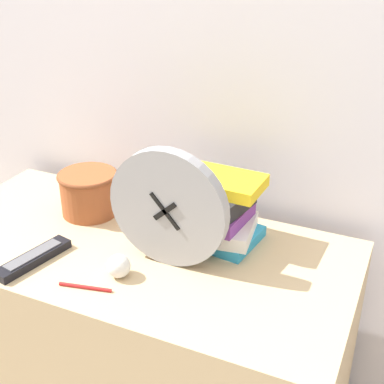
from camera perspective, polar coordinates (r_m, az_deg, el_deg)
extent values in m
cube|color=silver|center=(1.45, -0.37, 16.34)|extent=(6.00, 0.04, 2.40)
cube|color=tan|center=(1.57, -5.66, -17.30)|extent=(1.09, 0.54, 0.75)
cylinder|color=#99999E|center=(1.21, -2.54, -1.72)|extent=(0.29, 0.03, 0.29)
cylinder|color=white|center=(1.20, -2.75, -1.92)|extent=(0.25, 0.01, 0.25)
cube|color=black|center=(1.19, -2.87, -2.04)|extent=(0.06, 0.01, 0.06)
cube|color=black|center=(1.19, -2.87, -2.04)|extent=(0.07, 0.01, 0.08)
cylinder|color=black|center=(1.19, -2.87, -2.04)|extent=(0.01, 0.00, 0.01)
cube|color=#2D9ED1|center=(1.36, 2.36, -4.32)|extent=(0.24, 0.18, 0.03)
cube|color=white|center=(1.33, 2.00, -3.58)|extent=(0.23, 0.18, 0.04)
cube|color=#7A3899|center=(1.33, 1.45, -1.97)|extent=(0.22, 0.17, 0.03)
cube|color=#232328|center=(1.30, 1.48, -0.59)|extent=(0.22, 0.20, 0.04)
cube|color=yellow|center=(1.31, 2.42, 1.25)|extent=(0.24, 0.14, 0.03)
cylinder|color=#994C28|center=(1.48, -10.94, -0.10)|extent=(0.15, 0.15, 0.12)
torus|color=brown|center=(1.46, -11.12, 1.77)|extent=(0.16, 0.16, 0.01)
cube|color=black|center=(1.32, -16.56, -6.81)|extent=(0.09, 0.20, 0.02)
cube|color=#59595E|center=(1.32, -16.63, -6.39)|extent=(0.06, 0.15, 0.00)
sphere|color=white|center=(1.23, -7.84, -7.83)|extent=(0.05, 0.05, 0.05)
cylinder|color=#B21E1E|center=(1.21, -11.33, -9.91)|extent=(0.12, 0.03, 0.01)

